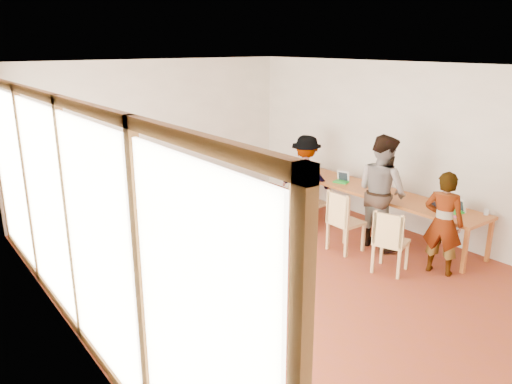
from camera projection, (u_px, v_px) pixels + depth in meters
ground at (277, 270)px, 7.54m from camera, size 8.00×8.00×0.00m
wall_back at (154, 135)px, 10.18m from camera, size 6.00×0.10×3.00m
wall_right at (409, 149)px, 8.84m from camera, size 0.10×8.00×3.00m
window_wall at (67, 216)px, 5.41m from camera, size 0.10×8.00×3.00m
ceiling at (280, 65)px, 6.68m from camera, size 6.00×8.00×0.04m
communal_table at (378, 194)px, 8.94m from camera, size 0.80×4.00×0.75m
side_table at (155, 207)px, 8.35m from camera, size 0.90×0.90×0.75m
chair_near at (390, 236)px, 7.27m from camera, size 0.58×0.58×0.52m
chair_mid at (342, 216)px, 8.05m from camera, size 0.48×0.48×0.54m
chair_far at (297, 204)px, 8.98m from camera, size 0.50×0.50×0.45m
chair_empty at (313, 199)px, 9.33m from camera, size 0.41×0.41×0.44m
chair_spare at (163, 262)px, 6.58m from camera, size 0.44×0.44×0.46m
person_near at (443, 223)px, 7.26m from camera, size 0.54×0.66×1.56m
person_mid at (382, 192)px, 8.21m from camera, size 0.86×1.03×1.90m
person_far at (306, 176)px, 9.78m from camera, size 0.94×1.18×1.60m
laptop_near at (457, 208)px, 7.85m from camera, size 0.29×0.31×0.21m
laptop_mid at (381, 190)px, 8.82m from camera, size 0.26×0.28×0.21m
laptop_far at (342, 179)px, 9.51m from camera, size 0.29×0.30×0.21m
yellow_mug at (385, 194)px, 8.59m from camera, size 0.12×0.12×0.10m
green_bottle at (446, 204)px, 7.77m from camera, size 0.07×0.07×0.28m
clear_glass at (486, 212)px, 7.70m from camera, size 0.07×0.07×0.09m
condiment_cup at (374, 191)px, 8.86m from camera, size 0.08×0.08×0.06m
pink_phone at (455, 217)px, 7.60m from camera, size 0.05×0.10×0.01m
black_pouch at (439, 207)px, 7.92m from camera, size 0.16×0.26×0.09m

